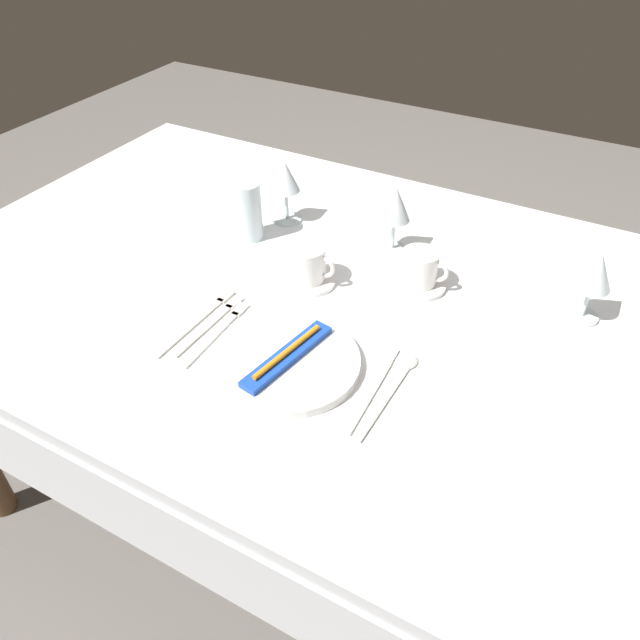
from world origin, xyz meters
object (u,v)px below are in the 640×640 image
(fork_outer, at_px, (219,331))
(coffee_cup_right, at_px, (308,263))
(spoon_soup, at_px, (394,385))
(wine_glass_centre, at_px, (286,181))
(dinner_plate, at_px, (288,362))
(fork_salad, at_px, (199,319))
(toothbrush_package, at_px, (287,355))
(drink_tumbler, at_px, (248,211))
(dinner_knife, at_px, (371,390))
(coffee_cup_left, at_px, (420,268))
(wine_glass_right, at_px, (395,207))
(fork_inner, at_px, (212,322))
(wine_glass_left, at_px, (596,274))

(fork_outer, xyz_separation_m, coffee_cup_right, (0.07, 0.22, 0.05))
(spoon_soup, bearing_deg, fork_outer, -175.66)
(spoon_soup, xyz_separation_m, wine_glass_centre, (-0.45, 0.40, 0.10))
(dinner_plate, distance_m, fork_salad, 0.22)
(toothbrush_package, height_order, drink_tumbler, drink_tumbler)
(dinner_plate, bearing_deg, dinner_knife, 5.16)
(coffee_cup_left, bearing_deg, wine_glass_right, 135.76)
(coffee_cup_right, bearing_deg, fork_inner, -114.54)
(coffee_cup_right, relative_size, wine_glass_right, 0.67)
(wine_glass_centre, xyz_separation_m, wine_glass_left, (0.70, -0.05, -0.00))
(coffee_cup_left, distance_m, drink_tumbler, 0.42)
(coffee_cup_left, bearing_deg, dinner_knife, -82.35)
(wine_glass_right, bearing_deg, spoon_soup, -65.82)
(coffee_cup_right, xyz_separation_m, wine_glass_centre, (-0.17, 0.20, 0.06))
(fork_outer, xyz_separation_m, dinner_knife, (0.32, -0.00, 0.00))
(dinner_plate, relative_size, coffee_cup_right, 2.50)
(fork_outer, distance_m, coffee_cup_left, 0.43)
(coffee_cup_left, xyz_separation_m, wine_glass_left, (0.32, 0.06, 0.06))
(spoon_soup, xyz_separation_m, wine_glass_right, (-0.18, 0.39, 0.11))
(spoon_soup, height_order, coffee_cup_right, coffee_cup_right)
(toothbrush_package, height_order, spoon_soup, toothbrush_package)
(dinner_knife, xyz_separation_m, wine_glass_right, (-0.15, 0.43, 0.11))
(spoon_soup, xyz_separation_m, wine_glass_left, (0.25, 0.35, 0.10))
(dinner_plate, bearing_deg, fork_inner, 170.39)
(fork_inner, distance_m, wine_glass_left, 0.73)
(dinner_plate, bearing_deg, spoon_soup, 13.47)
(fork_outer, distance_m, wine_glass_left, 0.71)
(fork_inner, bearing_deg, dinner_knife, -2.98)
(dinner_knife, bearing_deg, fork_inner, 177.02)
(fork_salad, xyz_separation_m, drink_tumbler, (-0.08, 0.30, 0.07))
(wine_glass_left, bearing_deg, coffee_cup_left, -170.12)
(toothbrush_package, relative_size, wine_glass_centre, 1.41)
(toothbrush_package, distance_m, coffee_cup_right, 0.26)
(fork_inner, xyz_separation_m, wine_glass_centre, (-0.08, 0.41, 0.10))
(fork_outer, height_order, coffee_cup_right, coffee_cup_right)
(spoon_soup, bearing_deg, wine_glass_centre, 138.90)
(wine_glass_left, xyz_separation_m, drink_tumbler, (-0.74, -0.06, -0.04))
(drink_tumbler, bearing_deg, fork_salad, -74.44)
(dinner_plate, bearing_deg, fork_salad, 172.65)
(toothbrush_package, xyz_separation_m, fork_inner, (-0.19, 0.03, -0.02))
(spoon_soup, distance_m, wine_glass_centre, 0.61)
(fork_inner, distance_m, wine_glass_centre, 0.43)
(dinner_knife, xyz_separation_m, wine_glass_centre, (-0.42, 0.43, 0.10))
(fork_salad, bearing_deg, fork_outer, -10.29)
(wine_glass_left, distance_m, drink_tumbler, 0.74)
(coffee_cup_right, xyz_separation_m, wine_glass_left, (0.53, 0.15, 0.06))
(drink_tumbler, bearing_deg, toothbrush_package, -47.64)
(fork_outer, bearing_deg, fork_salad, 169.71)
(dinner_knife, distance_m, spoon_soup, 0.04)
(fork_outer, distance_m, coffee_cup_right, 0.24)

